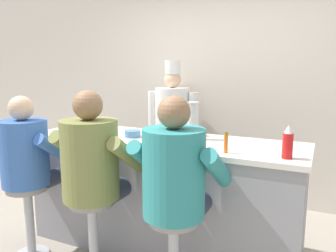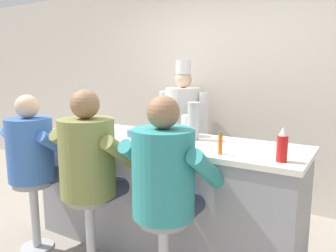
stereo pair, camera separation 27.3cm
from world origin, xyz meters
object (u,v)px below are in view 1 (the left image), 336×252
at_px(water_pitcher_clear, 187,125).
at_px(breakfast_plate, 80,129).
at_px(diner_seated_blue, 28,158).
at_px(ketchup_bottle_red, 288,143).
at_px(diner_seated_olive, 93,164).
at_px(mustard_bottle_yellow, 171,130).
at_px(cereal_bowl, 133,134).
at_px(coffee_mug_blue, 72,132).
at_px(cup_stack_steel, 193,121).
at_px(diner_seated_teal, 176,178).
at_px(cook_in_whites_near, 173,124).
at_px(hot_sauce_bottle_orange, 226,143).

bearing_deg(water_pitcher_clear, breakfast_plate, -167.48).
bearing_deg(diner_seated_blue, ketchup_bottle_red, 10.49).
xyz_separation_m(water_pitcher_clear, diner_seated_olive, (-0.42, -0.80, -0.20)).
bearing_deg(mustard_bottle_yellow, cereal_bowl, 165.64).
bearing_deg(coffee_mug_blue, cup_stack_steel, 21.33).
height_order(cup_stack_steel, diner_seated_teal, diner_seated_teal).
distance_m(ketchup_bottle_red, cook_in_whites_near, 2.00).
height_order(mustard_bottle_yellow, hot_sauce_bottle_orange, mustard_bottle_yellow).
height_order(ketchup_bottle_red, cereal_bowl, ketchup_bottle_red).
bearing_deg(cook_in_whites_near, diner_seated_teal, -64.55).
bearing_deg(diner_seated_blue, hot_sauce_bottle_orange, 12.08).
distance_m(mustard_bottle_yellow, diner_seated_blue, 1.22).
bearing_deg(cook_in_whites_near, cereal_bowl, -82.33).
height_order(water_pitcher_clear, cup_stack_steel, cup_stack_steel).
distance_m(hot_sauce_bottle_orange, diner_seated_teal, 0.45).
relative_size(ketchup_bottle_red, mustard_bottle_yellow, 0.95).
bearing_deg(cereal_bowl, coffee_mug_blue, -153.63).
bearing_deg(breakfast_plate, diner_seated_teal, -24.07).
height_order(cereal_bowl, cook_in_whites_near, cook_in_whites_near).
height_order(mustard_bottle_yellow, diner_seated_blue, diner_seated_blue).
xyz_separation_m(mustard_bottle_yellow, diner_seated_teal, (0.23, -0.42, -0.23)).
height_order(breakfast_plate, diner_seated_olive, diner_seated_olive).
xyz_separation_m(ketchup_bottle_red, breakfast_plate, (-1.93, 0.21, -0.09)).
height_order(mustard_bottle_yellow, water_pitcher_clear, mustard_bottle_yellow).
bearing_deg(cook_in_whites_near, breakfast_plate, -112.19).
xyz_separation_m(hot_sauce_bottle_orange, water_pitcher_clear, (-0.49, 0.47, 0.02)).
distance_m(ketchup_bottle_red, diner_seated_teal, 0.77).
distance_m(coffee_mug_blue, diner_seated_olive, 0.57).
xyz_separation_m(hot_sauce_bottle_orange, diner_seated_blue, (-1.58, -0.34, -0.21)).
bearing_deg(diner_seated_teal, breakfast_plate, 155.93).
bearing_deg(cereal_bowl, diner_seated_blue, -142.24).
relative_size(cereal_bowl, cook_in_whites_near, 0.08).
height_order(breakfast_plate, cook_in_whites_near, cook_in_whites_near).
relative_size(mustard_bottle_yellow, diner_seated_blue, 0.17).
height_order(hot_sauce_bottle_orange, cook_in_whites_near, cook_in_whites_near).
height_order(cup_stack_steel, diner_seated_blue, diner_seated_blue).
xyz_separation_m(diner_seated_teal, cook_in_whites_near, (-0.82, 1.72, 0.05)).
xyz_separation_m(mustard_bottle_yellow, coffee_mug_blue, (-0.90, -0.13, -0.07)).
height_order(mustard_bottle_yellow, cereal_bowl, mustard_bottle_yellow).
bearing_deg(diner_seated_teal, coffee_mug_blue, 165.44).
distance_m(diner_seated_blue, cook_in_whites_near, 1.80).
bearing_deg(water_pitcher_clear, cereal_bowl, -146.20).
bearing_deg(diner_seated_olive, diner_seated_teal, -0.08).
distance_m(mustard_bottle_yellow, hot_sauce_bottle_orange, 0.48).
xyz_separation_m(cereal_bowl, coffee_mug_blue, (-0.48, -0.24, 0.01)).
xyz_separation_m(hot_sauce_bottle_orange, cereal_bowl, (-0.89, 0.20, -0.05)).
relative_size(hot_sauce_bottle_orange, coffee_mug_blue, 1.08).
bearing_deg(diner_seated_olive, diner_seated_blue, -179.71).
height_order(breakfast_plate, diner_seated_blue, diner_seated_blue).
bearing_deg(coffee_mug_blue, breakfast_plate, 118.02).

